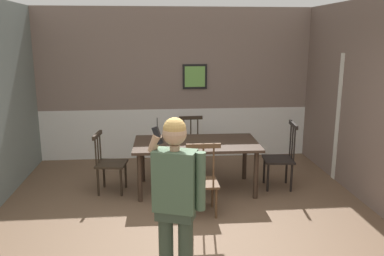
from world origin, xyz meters
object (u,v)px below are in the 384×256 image
object	(u,v)px
chair_near_window	(202,181)
chair_by_doorway	(109,163)
person_figure	(176,194)
chair_opposite_corner	(281,157)
chair_at_table_head	(192,145)
dining_table	(196,147)

from	to	relation	value
chair_near_window	chair_by_doorway	size ratio (longest dim) A/B	1.11
chair_by_doorway	person_figure	world-z (taller)	person_figure
chair_near_window	chair_opposite_corner	world-z (taller)	chair_opposite_corner
chair_opposite_corner	person_figure	xyz separation A→B (m)	(-1.78, -2.45, 0.46)
chair_at_table_head	person_figure	distance (m)	3.44
dining_table	person_figure	world-z (taller)	person_figure
dining_table	chair_opposite_corner	distance (m)	1.36
dining_table	chair_opposite_corner	bearing A→B (deg)	-1.25
chair_at_table_head	person_figure	world-z (taller)	person_figure
chair_near_window	chair_at_table_head	size ratio (longest dim) A/B	1.08
chair_at_table_head	person_figure	xyz separation A→B (m)	(-0.45, -3.38, 0.49)
chair_near_window	chair_by_doorway	xyz separation A→B (m)	(-1.32, 0.93, -0.01)
chair_opposite_corner	person_figure	size ratio (longest dim) A/B	0.63
chair_near_window	person_figure	world-z (taller)	person_figure
dining_table	person_figure	distance (m)	2.53
chair_near_window	chair_opposite_corner	distance (m)	1.62
chair_near_window	chair_opposite_corner	size ratio (longest dim) A/B	0.98
dining_table	chair_by_doorway	distance (m)	1.36
chair_at_table_head	chair_opposite_corner	distance (m)	1.62
chair_opposite_corner	chair_at_table_head	bearing A→B (deg)	61.19
dining_table	chair_near_window	distance (m)	0.93
chair_opposite_corner	person_figure	world-z (taller)	person_figure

